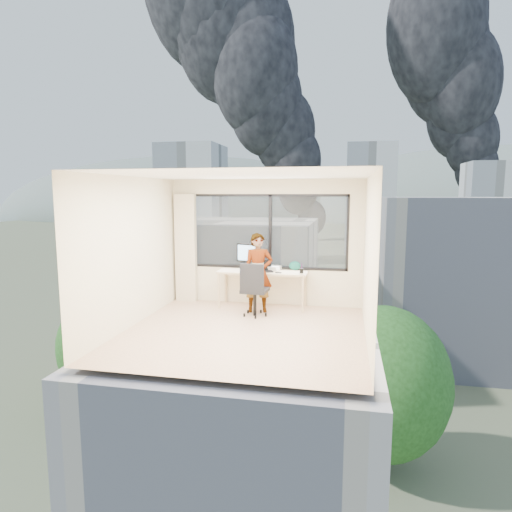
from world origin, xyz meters
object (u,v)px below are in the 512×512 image
(desk, at_px, (262,289))
(person, at_px, (258,273))
(game_console, at_px, (271,268))
(monitor, at_px, (249,257))
(handbag, at_px, (295,266))
(chair, at_px, (255,289))
(laptop, at_px, (265,267))

(desk, distance_m, person, 0.53)
(person, bearing_deg, desk, 72.42)
(game_console, bearing_deg, person, -93.64)
(desk, height_order, monitor, monitor)
(person, distance_m, handbag, 0.88)
(chair, xyz_separation_m, laptop, (0.07, 0.60, 0.33))
(person, bearing_deg, chair, -104.29)
(desk, xyz_separation_m, laptop, (0.05, -0.06, 0.48))
(game_console, xyz_separation_m, handbag, (0.48, 0.05, 0.05))
(desk, relative_size, laptop, 5.33)
(person, xyz_separation_m, handbag, (0.65, 0.59, 0.07))
(monitor, height_order, game_console, monitor)
(monitor, bearing_deg, desk, 3.47)
(monitor, bearing_deg, chair, -54.97)
(desk, height_order, handbag, handbag)
(desk, xyz_separation_m, game_console, (0.15, 0.19, 0.42))
(laptop, bearing_deg, game_console, 47.55)
(desk, bearing_deg, monitor, 169.20)
(chair, height_order, person, person)
(person, distance_m, game_console, 0.57)
(chair, xyz_separation_m, game_console, (0.17, 0.85, 0.27))
(monitor, xyz_separation_m, handbag, (0.92, 0.18, -0.18))
(person, xyz_separation_m, monitor, (-0.27, 0.41, 0.25))
(game_console, bearing_deg, chair, -87.35)
(person, relative_size, laptop, 4.59)
(person, height_order, laptop, person)
(chair, bearing_deg, game_console, 81.96)
(chair, distance_m, person, 0.40)
(monitor, height_order, laptop, monitor)
(monitor, bearing_deg, person, -41.78)
(desk, relative_size, handbag, 7.57)
(laptop, bearing_deg, person, -125.11)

